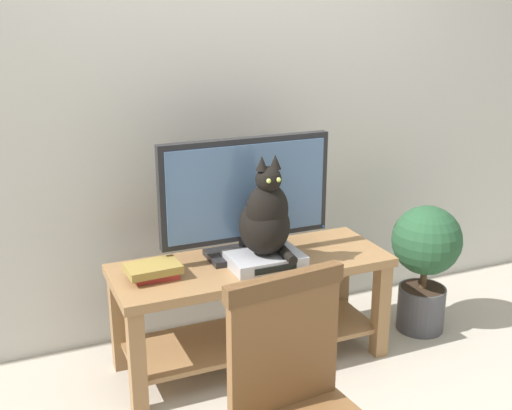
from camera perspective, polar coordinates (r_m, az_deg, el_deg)
back_wall at (r=3.38m, az=-2.77°, el=11.99°), size 7.00×0.12×2.80m
tv_stand at (r=3.15m, az=-0.36°, el=-7.83°), size 1.35×0.50×0.54m
tv at (r=3.04m, az=-0.91°, el=0.86°), size 0.85×0.20×0.59m
media_box at (r=3.03m, az=0.75°, el=-4.86°), size 0.35×0.26×0.06m
cat at (r=2.95m, az=0.89°, el=-1.13°), size 0.24×0.31×0.48m
wooden_chair at (r=2.09m, az=4.06°, el=-17.26°), size 0.46×0.46×0.94m
book_stack at (r=2.92m, az=-9.10°, el=-5.81°), size 0.25×0.17×0.07m
potted_plant at (r=3.55m, az=14.91°, el=-4.56°), size 0.37×0.37×0.71m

